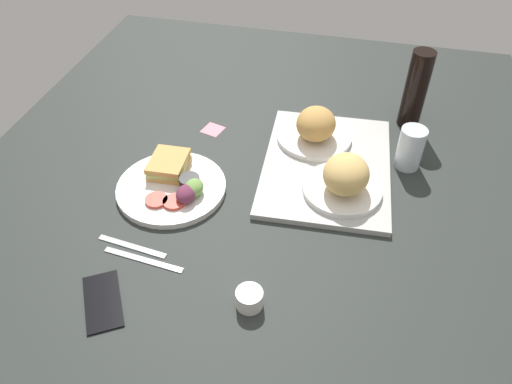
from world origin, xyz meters
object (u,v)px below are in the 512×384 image
object	(u,v)px
serving_tray	(327,165)
cell_phone	(103,301)
knife	(143,259)
bread_plate_near	(315,128)
plate_with_salad	(173,184)
fork	(132,246)
sticky_note	(213,129)
drinking_glass	(410,148)
espresso_cup	(249,299)
bread_plate_far	(345,179)
soda_bottle	(416,89)

from	to	relation	value
serving_tray	cell_phone	xyz separation A→B (cm)	(53.08, -38.88, -0.40)
knife	cell_phone	size ratio (longest dim) A/B	1.32
bread_plate_near	plate_with_salad	bearing A→B (deg)	-50.02
fork	cell_phone	size ratio (longest dim) A/B	1.18
cell_phone	sticky_note	bearing A→B (deg)	144.97
drinking_glass	espresso_cup	xyz separation A→B (cm)	(52.78, -30.28, -3.81)
bread_plate_far	sticky_note	world-z (taller)	bread_plate_far
bread_plate_far	cell_phone	xyz separation A→B (cm)	(42.91, -44.17, -5.51)
plate_with_salad	fork	xyz separation A→B (cm)	(20.67, -2.42, -1.49)
fork	sticky_note	size ratio (longest dim) A/B	3.04
bread_plate_near	fork	world-z (taller)	bread_plate_near
bread_plate_far	plate_with_salad	bearing A→B (deg)	-80.38
plate_with_salad	drinking_glass	xyz separation A→B (cm)	(-23.39, 57.44, 4.07)
serving_tray	soda_bottle	size ratio (longest dim) A/B	1.95
plate_with_salad	cell_phone	bearing A→B (deg)	-3.42
bread_plate_near	espresso_cup	bearing A→B (deg)	-4.84
espresso_cup	knife	size ratio (longest dim) A/B	0.29
plate_with_salad	espresso_cup	distance (cm)	40.02
sticky_note	drinking_glass	bearing A→B (deg)	86.37
plate_with_salad	knife	distance (cm)	23.77
drinking_glass	fork	bearing A→B (deg)	-53.65
drinking_glass	soda_bottle	distance (cm)	21.00
fork	knife	bearing A→B (deg)	-30.07
knife	sticky_note	xyz separation A→B (cm)	(-50.57, 0.44, -0.19)
serving_tray	espresso_cup	world-z (taller)	espresso_cup
bread_plate_near	knife	bearing A→B (deg)	-31.03
espresso_cup	fork	xyz separation A→B (cm)	(-8.73, -29.58, -1.75)
soda_bottle	sticky_note	distance (cm)	59.12
serving_tray	cell_phone	size ratio (longest dim) A/B	3.13
fork	drinking_glass	bearing A→B (deg)	43.15
drinking_glass	soda_bottle	bearing A→B (deg)	179.63
serving_tray	fork	xyz separation A→B (cm)	(37.96, -39.16, -0.55)
bread_plate_far	fork	world-z (taller)	bread_plate_far
soda_bottle	cell_phone	distance (cm)	99.94
plate_with_salad	knife	size ratio (longest dim) A/B	1.45
espresso_cup	knife	xyz separation A→B (cm)	(-5.73, -25.58, -1.75)
fork	cell_phone	world-z (taller)	cell_phone
bread_plate_near	fork	size ratio (longest dim) A/B	1.23
cell_phone	knife	bearing A→B (deg)	131.70
espresso_cup	drinking_glass	bearing A→B (deg)	150.16
fork	plate_with_salad	bearing A→B (deg)	90.13
knife	drinking_glass	bearing A→B (deg)	45.67
soda_bottle	sticky_note	world-z (taller)	soda_bottle
sticky_note	plate_with_salad	bearing A→B (deg)	-4.29
soda_bottle	bread_plate_far	bearing A→B (deg)	-23.09
drinking_glass	sticky_note	world-z (taller)	drinking_glass
plate_with_salad	cell_phone	size ratio (longest dim) A/B	1.92
bread_plate_far	knife	xyz separation A→B (cm)	(30.79, -40.44, -5.66)
bread_plate_near	sticky_note	distance (cm)	30.39
bread_plate_near	sticky_note	size ratio (longest dim) A/B	3.74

